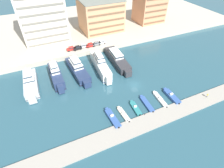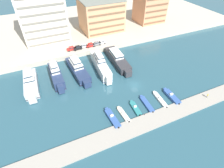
{
  "view_description": "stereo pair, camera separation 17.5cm",
  "coord_description": "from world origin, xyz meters",
  "px_view_note": "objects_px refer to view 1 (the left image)",
  "views": [
    {
      "loc": [
        -28.67,
        -42.09,
        43.27
      ],
      "look_at": [
        -8.93,
        1.47,
        2.5
      ],
      "focal_mm": 28.0,
      "sensor_mm": 36.0,
      "label": 1
    },
    {
      "loc": [
        -28.51,
        -42.17,
        43.27
      ],
      "look_at": [
        -8.93,
        1.47,
        2.5
      ],
      "focal_mm": 28.0,
      "sensor_mm": 36.0,
      "label": 2
    }
  ],
  "objects_px": {
    "yacht_white_center_left": "(100,65)",
    "motorboat_blue_far_left": "(112,118)",
    "motorboat_blue_center_left": "(147,104)",
    "car_white_center_right": "(102,42)",
    "car_grey_center": "(96,43)",
    "car_red_far_left": "(71,48)",
    "motorboat_teal_mid_left": "(135,108)",
    "car_silver_mid_left": "(83,46)",
    "yacht_navy_mid_left": "(78,69)",
    "car_black_left": "(77,48)",
    "motorboat_blue_center_right": "(172,96)",
    "pedestrian_near_edge": "(208,95)",
    "car_red_center_left": "(90,45)",
    "motorboat_white_center": "(160,99)",
    "yacht_charcoal_center": "(117,59)",
    "yacht_silver_far_left": "(31,83)",
    "yacht_navy_left": "(56,75)",
    "motorboat_cream_left": "(124,114)"
  },
  "relations": [
    {
      "from": "yacht_white_center_left",
      "to": "motorboat_blue_far_left",
      "type": "relative_size",
      "value": 2.47
    },
    {
      "from": "motorboat_blue_center_left",
      "to": "car_white_center_right",
      "type": "distance_m",
      "value": 42.67
    },
    {
      "from": "car_grey_center",
      "to": "car_white_center_right",
      "type": "height_order",
      "value": "same"
    },
    {
      "from": "car_red_far_left",
      "to": "car_grey_center",
      "type": "distance_m",
      "value": 12.51
    },
    {
      "from": "motorboat_teal_mid_left",
      "to": "yacht_white_center_left",
      "type": "bearing_deg",
      "value": 95.36
    },
    {
      "from": "motorboat_blue_far_left",
      "to": "car_silver_mid_left",
      "type": "bearing_deg",
      "value": 84.35
    },
    {
      "from": "car_grey_center",
      "to": "yacht_navy_mid_left",
      "type": "bearing_deg",
      "value": -131.99
    },
    {
      "from": "car_black_left",
      "to": "yacht_white_center_left",
      "type": "bearing_deg",
      "value": -74.0
    },
    {
      "from": "motorboat_blue_center_right",
      "to": "pedestrian_near_edge",
      "type": "distance_m",
      "value": 12.1
    },
    {
      "from": "motorboat_blue_center_right",
      "to": "car_white_center_right",
      "type": "distance_m",
      "value": 44.18
    },
    {
      "from": "car_grey_center",
      "to": "car_red_far_left",
      "type": "bearing_deg",
      "value": 178.98
    },
    {
      "from": "yacht_white_center_left",
      "to": "car_red_center_left",
      "type": "relative_size",
      "value": 5.14
    },
    {
      "from": "motorboat_blue_center_left",
      "to": "motorboat_white_center",
      "type": "distance_m",
      "value": 5.33
    },
    {
      "from": "yacht_charcoal_center",
      "to": "yacht_silver_far_left",
      "type": "bearing_deg",
      "value": -177.2
    },
    {
      "from": "yacht_navy_left",
      "to": "yacht_white_center_left",
      "type": "height_order",
      "value": "yacht_navy_left"
    },
    {
      "from": "motorboat_cream_left",
      "to": "pedestrian_near_edge",
      "type": "height_order",
      "value": "pedestrian_near_edge"
    },
    {
      "from": "yacht_navy_left",
      "to": "motorboat_blue_far_left",
      "type": "relative_size",
      "value": 2.0
    },
    {
      "from": "yacht_navy_mid_left",
      "to": "car_red_far_left",
      "type": "bearing_deg",
      "value": 84.46
    },
    {
      "from": "motorboat_blue_far_left",
      "to": "car_red_far_left",
      "type": "xyz_separation_m",
      "value": [
        -1.54,
        43.28,
        2.51
      ]
    },
    {
      "from": "yacht_charcoal_center",
      "to": "pedestrian_near_edge",
      "type": "height_order",
      "value": "yacht_charcoal_center"
    },
    {
      "from": "yacht_navy_left",
      "to": "motorboat_teal_mid_left",
      "type": "distance_m",
      "value": 32.72
    },
    {
      "from": "car_silver_mid_left",
      "to": "yacht_charcoal_center",
      "type": "bearing_deg",
      "value": -55.11
    },
    {
      "from": "motorboat_blue_center_left",
      "to": "car_red_far_left",
      "type": "height_order",
      "value": "car_red_far_left"
    },
    {
      "from": "yacht_silver_far_left",
      "to": "yacht_charcoal_center",
      "type": "xyz_separation_m",
      "value": [
        36.3,
        1.78,
        -0.26
      ]
    },
    {
      "from": "yacht_white_center_left",
      "to": "car_red_center_left",
      "type": "distance_m",
      "value": 17.29
    },
    {
      "from": "car_white_center_right",
      "to": "motorboat_cream_left",
      "type": "bearing_deg",
      "value": -102.93
    },
    {
      "from": "yacht_navy_left",
      "to": "car_red_far_left",
      "type": "xyz_separation_m",
      "value": [
        10.26,
        17.08,
        0.45
      ]
    },
    {
      "from": "yacht_navy_mid_left",
      "to": "yacht_white_center_left",
      "type": "relative_size",
      "value": 0.98
    },
    {
      "from": "motorboat_blue_center_left",
      "to": "car_red_center_left",
      "type": "bearing_deg",
      "value": 97.23
    },
    {
      "from": "car_grey_center",
      "to": "yacht_navy_left",
      "type": "bearing_deg",
      "value": -143.49
    },
    {
      "from": "car_silver_mid_left",
      "to": "car_red_center_left",
      "type": "relative_size",
      "value": 0.99
    },
    {
      "from": "yacht_white_center_left",
      "to": "motorboat_blue_far_left",
      "type": "bearing_deg",
      "value": -103.68
    },
    {
      "from": "yacht_silver_far_left",
      "to": "yacht_white_center_left",
      "type": "distance_m",
      "value": 27.46
    },
    {
      "from": "car_red_center_left",
      "to": "car_white_center_right",
      "type": "xyz_separation_m",
      "value": [
        6.16,
        0.49,
        0.0
      ]
    },
    {
      "from": "motorboat_white_center",
      "to": "car_white_center_right",
      "type": "xyz_separation_m",
      "value": [
        -4.51,
        42.68,
        2.67
      ]
    },
    {
      "from": "yacht_navy_left",
      "to": "car_grey_center",
      "type": "bearing_deg",
      "value": 36.51
    },
    {
      "from": "yacht_white_center_left",
      "to": "motorboat_blue_far_left",
      "type": "xyz_separation_m",
      "value": [
        -6.24,
        -25.65,
        -2.06
      ]
    },
    {
      "from": "motorboat_teal_mid_left",
      "to": "car_black_left",
      "type": "relative_size",
      "value": 1.65
    },
    {
      "from": "motorboat_cream_left",
      "to": "motorboat_white_center",
      "type": "xyz_separation_m",
      "value": [
        14.48,
        0.72,
        -0.01
      ]
    },
    {
      "from": "motorboat_cream_left",
      "to": "car_grey_center",
      "type": "xyz_separation_m",
      "value": [
        7.15,
        43.1,
        2.66
      ]
    },
    {
      "from": "car_black_left",
      "to": "car_red_far_left",
      "type": "bearing_deg",
      "value": 169.62
    },
    {
      "from": "car_red_far_left",
      "to": "yacht_charcoal_center",
      "type": "bearing_deg",
      "value": -42.81
    },
    {
      "from": "motorboat_blue_center_right",
      "to": "car_red_center_left",
      "type": "relative_size",
      "value": 2.05
    },
    {
      "from": "yacht_navy_left",
      "to": "car_silver_mid_left",
      "type": "relative_size",
      "value": 4.19
    },
    {
      "from": "yacht_charcoal_center",
      "to": "car_grey_center",
      "type": "bearing_deg",
      "value": 105.16
    },
    {
      "from": "yacht_navy_left",
      "to": "car_white_center_right",
      "type": "height_order",
      "value": "yacht_navy_left"
    },
    {
      "from": "yacht_charcoal_center",
      "to": "car_black_left",
      "type": "bearing_deg",
      "value": 132.76
    },
    {
      "from": "pedestrian_near_edge",
      "to": "car_silver_mid_left",
      "type": "bearing_deg",
      "value": 121.1
    },
    {
      "from": "yacht_white_center_left",
      "to": "motorboat_white_center",
      "type": "xyz_separation_m",
      "value": [
        12.07,
        -24.96,
        -2.22
      ]
    },
    {
      "from": "yacht_navy_left",
      "to": "car_white_center_right",
      "type": "relative_size",
      "value": 4.11
    }
  ]
}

